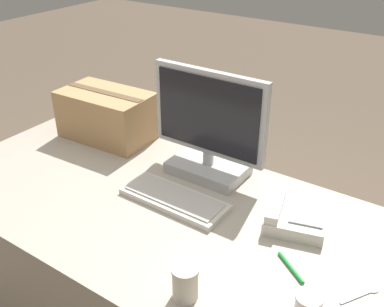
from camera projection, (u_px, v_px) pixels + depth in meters
name	position (u px, v px, depth m)	size (l,w,h in m)	color
office_desk	(157.00, 273.00, 1.86)	(1.80, 0.90, 0.73)	#A89E8E
monitor	(209.00, 134.00, 1.78)	(0.49, 0.20, 0.44)	#B7B7B7
keyboard	(174.00, 199.00, 1.68)	(0.42, 0.16, 0.03)	beige
desk_phone	(294.00, 218.00, 1.55)	(0.24, 0.23, 0.08)	beige
paper_cup_left	(185.00, 282.00, 1.25)	(0.08, 0.08, 0.11)	beige
spoon	(365.00, 294.00, 1.28)	(0.08, 0.12, 0.00)	#B2B2B7
cardboard_box	(107.00, 115.00, 2.10)	(0.44, 0.27, 0.23)	tan
pen_marker	(291.00, 267.00, 1.37)	(0.12, 0.09, 0.01)	#198C33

